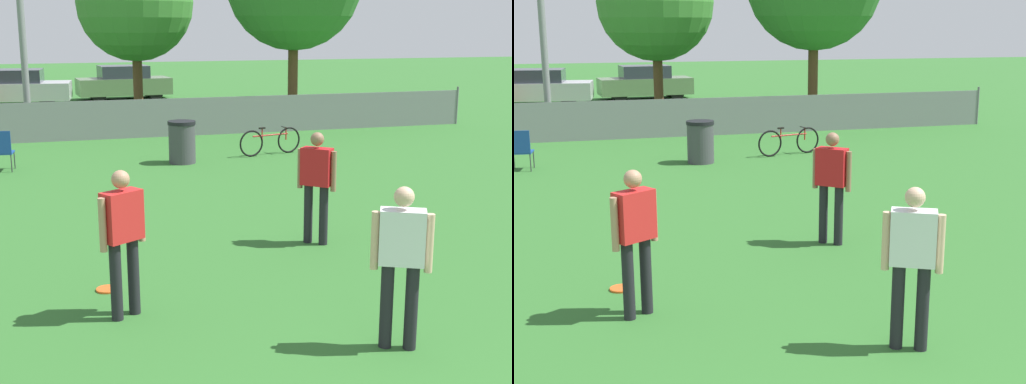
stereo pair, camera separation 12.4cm
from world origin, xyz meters
TOP-DOWN VIEW (x-y plane):
  - fence_backline at (0.00, 18.00)m, footprint 20.68×0.07m
  - tree_near_pole at (0.49, 21.93)m, footprint 3.84×3.84m
  - player_thrower_red at (1.13, 7.10)m, footprint 0.47×0.46m
  - player_defender_red at (-1.89, 5.16)m, footprint 0.52×0.42m
  - player_receiver_white at (0.64, 3.58)m, footprint 0.54×0.40m
  - frisbee_disc at (-2.02, 6.03)m, footprint 0.28×0.28m
  - folding_chair_sideline at (-3.58, 14.04)m, footprint 0.53×0.54m
  - bicycle_sideline at (2.74, 14.33)m, footprint 1.71×0.54m
  - trash_bin at (0.43, 13.89)m, footprint 0.65×0.65m
  - parked_car_silver at (-3.77, 28.13)m, footprint 4.73×2.32m
  - parked_car_olive at (0.79, 29.09)m, footprint 4.07×2.00m

SIDE VIEW (x-z plane):
  - frisbee_disc at x=-2.02m, z-range 0.00..0.03m
  - bicycle_sideline at x=2.74m, z-range -0.01..0.70m
  - trash_bin at x=0.43m, z-range 0.00..0.99m
  - folding_chair_sideline at x=-3.58m, z-range 0.04..0.96m
  - fence_backline at x=0.00m, z-range -0.05..1.16m
  - parked_car_silver at x=-3.77m, z-range -0.02..1.40m
  - parked_car_olive at x=0.79m, z-range -0.02..1.42m
  - player_thrower_red at x=1.13m, z-range 0.14..1.81m
  - player_defender_red at x=-1.89m, z-range 0.14..1.81m
  - player_receiver_white at x=0.64m, z-range 0.14..1.81m
  - tree_near_pole at x=0.49m, z-range 0.97..6.77m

